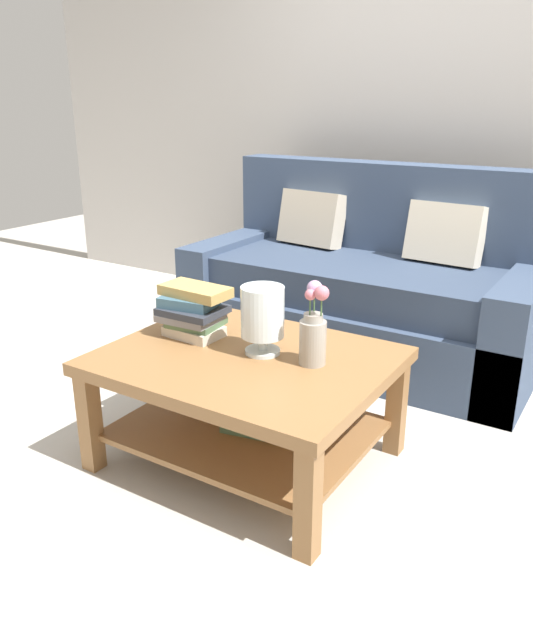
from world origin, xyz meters
name	(u,v)px	position (x,y,z in m)	size (l,w,h in m)	color
ground_plane	(310,419)	(0.00, 0.00, 0.00)	(10.00, 10.00, 0.00)	#B7B2A8
back_wall	(445,108)	(0.00, 1.65, 1.35)	(6.40, 0.12, 2.70)	#BCB7B2
couch	(365,292)	(-0.14, 0.89, 0.36)	(1.92, 0.90, 1.06)	#384760
coffee_table	(247,384)	(-0.06, -0.43, 0.34)	(1.09, 0.87, 0.47)	olive
book_stack_main	(193,311)	(-0.37, -0.37, 0.57)	(0.30, 0.22, 0.21)	beige
glass_hurricane_vase	(262,314)	(-0.02, -0.38, 0.63)	(0.17, 0.17, 0.27)	silver
flower_pitcher	(313,332)	(0.20, -0.37, 0.59)	(0.11, 0.11, 0.32)	#9E998E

